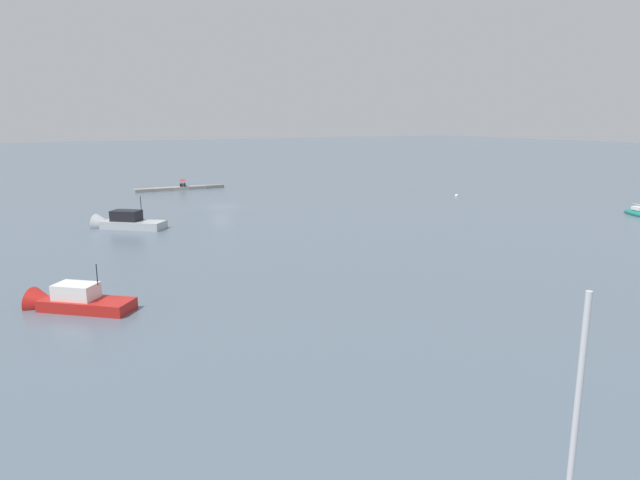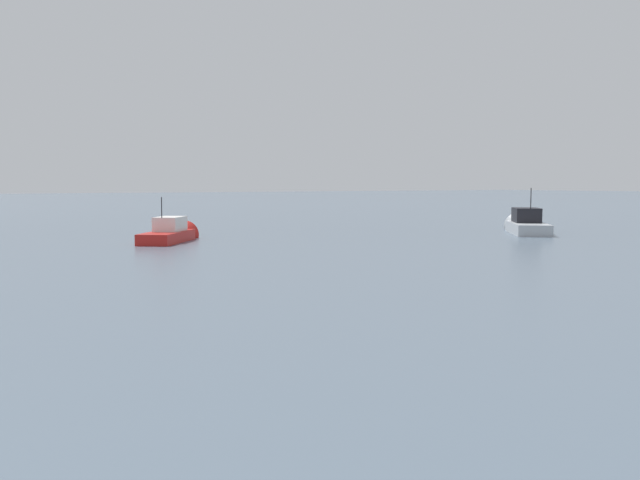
# 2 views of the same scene
# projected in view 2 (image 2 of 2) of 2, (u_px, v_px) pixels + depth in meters

# --- Properties ---
(motorboat_grey_near) EXTENTS (7.44, 6.84, 4.35)m
(motorboat_grey_near) POSITION_uv_depth(u_px,v_px,m) (525.00, 227.00, 53.45)
(motorboat_grey_near) COLOR #ADB2B7
(motorboat_grey_near) RESTS_ON ground_plane
(motorboat_red_far) EXTENTS (6.32, 5.79, 3.69)m
(motorboat_red_far) POSITION_uv_depth(u_px,v_px,m) (172.00, 235.00, 45.55)
(motorboat_red_far) COLOR red
(motorboat_red_far) RESTS_ON ground_plane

